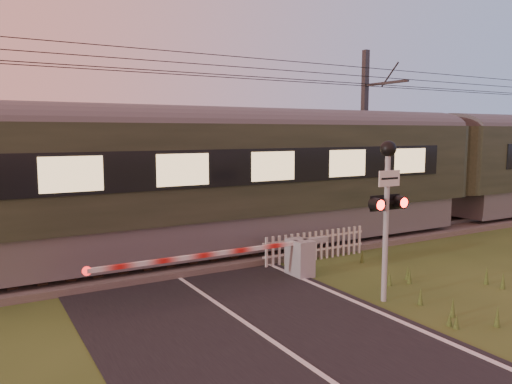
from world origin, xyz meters
TOP-DOWN VIEW (x-y plane):
  - ground at (0.00, 0.00)m, footprint 160.00×160.00m
  - road at (0.02, -0.23)m, footprint 6.00×140.00m
  - track_bed at (0.00, 6.50)m, footprint 140.00×3.40m
  - overhead_wires at (0.00, 6.50)m, footprint 120.00×0.62m
  - train at (11.86, 6.50)m, footprint 45.71×3.15m
  - boom_gate at (2.58, 3.50)m, footprint 6.49×0.75m
  - crossing_signal at (3.39, 0.86)m, footprint 0.93×0.37m
  - picket_fence at (4.26, 4.60)m, footprint 3.67×0.07m
  - catenary_mast at (9.88, 8.73)m, footprint 0.23×2.46m

SIDE VIEW (x-z plane):
  - ground at x=0.00m, z-range 0.00..0.00m
  - road at x=0.02m, z-range 0.00..0.03m
  - track_bed at x=0.00m, z-range -0.13..0.26m
  - picket_fence at x=4.26m, z-range 0.00..0.89m
  - boom_gate at x=2.58m, z-range 0.05..1.06m
  - train at x=11.86m, z-range 0.28..4.55m
  - crossing_signal at x=3.39m, z-range 0.68..4.32m
  - catenary_mast at x=9.88m, z-range 0.14..7.34m
  - overhead_wires at x=0.00m, z-range 5.41..6.04m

